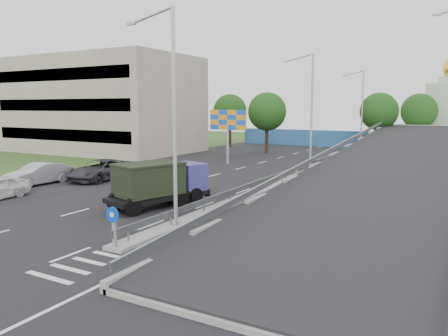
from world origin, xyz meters
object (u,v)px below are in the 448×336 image
Objects in this scene: dump_truck at (160,182)px; parked_car_b at (38,174)px; lamp_post_far at (361,107)px; sign_bollard at (114,227)px; billboard at (228,123)px; lamp_post_mid at (310,107)px; lamp_post_near at (171,107)px; parked_car_c at (101,170)px.

dump_truck reaches higher than parked_car_b.
dump_truck is at bearing -95.34° from lamp_post_far.
sign_bollard is 0.17× the size of lamp_post_far.
lamp_post_far is 1.83× the size of billboard.
billboard is at bearing 167.62° from lamp_post_mid.
lamp_post_mid is at bearing 96.65° from dump_truck.
lamp_post_mid is at bearing 45.90° from parked_car_b.
sign_bollard is 17.95m from parked_car_b.
lamp_post_far is 36.94m from dump_truck.
billboard is 0.86× the size of dump_truck.
lamp_post_far is at bearing 90.00° from lamp_post_near.
lamp_post_near reaches higher than billboard.
lamp_post_near and lamp_post_far have the same top height.
parked_car_b is (-15.84, 4.83, -4.98)m from lamp_post_near.
parked_car_b is 0.85× the size of parked_car_c.
lamp_post_mid and lamp_post_far have the same top height.
billboard reaches higher than parked_car_b.
dump_truck reaches higher than parked_car_c.
lamp_post_mid reaches higher than sign_bollard.
dump_truck is at bearing -30.45° from parked_car_c.
lamp_post_far is 38.90m from parked_car_b.
dump_truck is (5.70, -18.53, -2.72)m from billboard.
parked_car_b is at bearing 163.05° from lamp_post_near.
billboard is at bearing -116.84° from lamp_post_far.
lamp_post_near is 1.58× the size of dump_truck.
parked_car_c is (-13.29, -31.31, -4.99)m from lamp_post_far.
lamp_post_mid is (0.00, 20.00, 0.00)m from lamp_post_near.
sign_bollard is at bearing -91.64° from lamp_post_near.
lamp_post_far is 1.72× the size of parked_car_c.
dump_truck is 1.28× the size of parked_car_b.
lamp_post_far is 1.58× the size of dump_truck.
dump_truck is at bearing -4.08° from parked_car_b.
billboard is 18.75m from parked_car_b.
sign_bollard is at bearing -26.68° from parked_car_b.
parked_car_c is (-13.29, 8.69, -4.99)m from lamp_post_near.
billboard is at bearing 112.49° from lamp_post_near.
dump_truck is 12.52m from parked_car_b.
billboard is 1.10× the size of parked_car_b.
lamp_post_mid is at bearing 37.79° from parked_car_c.
sign_bollard is 0.26× the size of dump_truck.
lamp_post_near is 1.72× the size of parked_car_c.
lamp_post_near is 1.83× the size of billboard.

